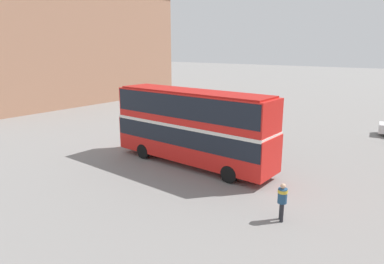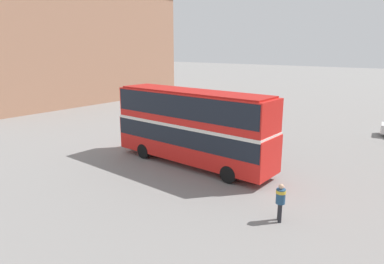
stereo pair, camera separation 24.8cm
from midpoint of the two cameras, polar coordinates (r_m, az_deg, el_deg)
ground_plane at (r=22.14m, az=3.94°, el=-5.54°), size 240.00×240.00×0.00m
building_row_left at (r=51.43m, az=-19.40°, el=13.44°), size 11.55×30.66×15.15m
double_decker_bus at (r=21.51m, az=0.33°, el=1.51°), size 11.17×2.80×4.79m
pedestrian_foreground at (r=15.48m, az=14.99°, el=-10.67°), size 0.58×0.58×1.72m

